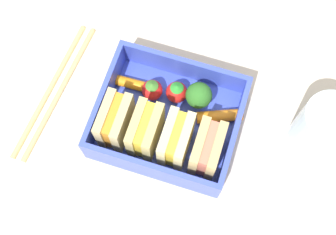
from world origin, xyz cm
name	(u,v)px	position (x,y,z in cm)	size (l,w,h in cm)	color
ground_plane	(168,128)	(0.00, 0.00, -1.00)	(120.00, 120.00, 2.00)	beige
bento_tray	(168,123)	(0.00, 0.00, 0.60)	(16.06, 13.55, 1.20)	blue
bento_rim	(168,116)	(0.00, 0.00, 3.10)	(16.06, 13.55, 3.81)	blue
sandwich_left	(207,149)	(-5.35, 2.64, 4.04)	(2.88, 5.29, 5.69)	tan
sandwich_center_left	(176,140)	(-1.78, 2.64, 4.04)	(2.88, 5.29, 5.69)	beige
sandwich_center	(146,130)	(1.78, 2.64, 4.04)	(2.88, 5.29, 5.69)	tan
sandwich_center_right	(115,121)	(5.35, 2.64, 4.04)	(2.88, 5.29, 5.69)	tan
carrot_stick_left	(220,116)	(-5.63, -2.26, 1.91)	(1.41, 1.41, 5.36)	orange
broccoli_floret	(199,96)	(-2.68, -3.22, 3.77)	(3.08, 3.08, 4.25)	#82C26C
strawberry_left	(177,92)	(-0.06, -3.39, 2.61)	(2.58, 2.58, 3.18)	red
strawberry_far_left	(152,90)	(2.85, -2.80, 2.58)	(2.50, 2.50, 3.10)	red
carrot_stick_far_left	(134,84)	(5.33, -3.11, 1.83)	(1.27, 1.27, 4.18)	orange
chopstick_pair	(54,90)	(14.69, 0.08, 0.35)	(3.67, 19.13, 0.70)	#D8B470
drinking_glass	(322,128)	(-16.94, -3.63, 3.87)	(6.02, 6.02, 7.74)	silver
folded_napkin	(205,5)	(0.34, -17.31, 0.20)	(15.87, 8.48, 0.40)	silver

